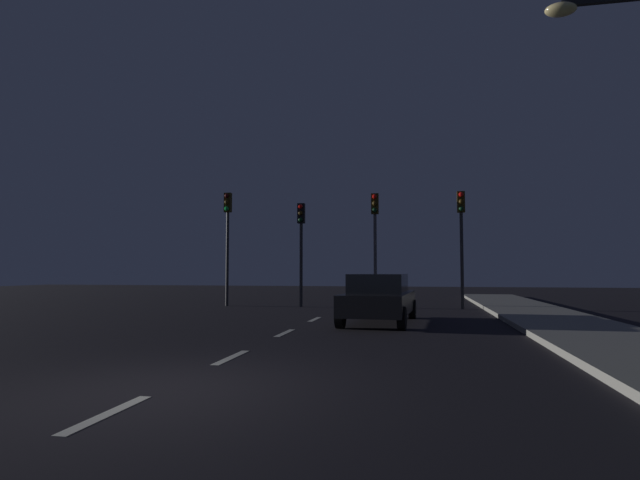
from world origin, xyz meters
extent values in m
plane|color=black|center=(0.00, 7.00, 0.00)|extent=(80.00, 80.00, 0.00)
cube|color=gray|center=(7.50, 7.00, 0.07)|extent=(3.00, 40.00, 0.15)
cube|color=silver|center=(0.00, -1.20, 0.00)|extent=(0.16, 1.60, 0.01)
cube|color=silver|center=(0.00, 2.60, 0.00)|extent=(0.16, 1.60, 0.01)
cube|color=silver|center=(0.00, 6.40, 0.00)|extent=(0.16, 1.60, 0.01)
cube|color=silver|center=(0.00, 10.20, 0.00)|extent=(0.16, 1.60, 0.01)
cylinder|color=#2D2D30|center=(-5.30, 15.87, 2.61)|extent=(0.14, 0.14, 5.22)
cube|color=#382D0C|center=(-5.30, 15.87, 4.77)|extent=(0.32, 0.24, 0.90)
sphere|color=#3F0C0C|center=(-5.30, 15.71, 5.07)|extent=(0.20, 0.20, 0.20)
sphere|color=#3F2D0C|center=(-5.30, 15.71, 4.77)|extent=(0.20, 0.20, 0.20)
sphere|color=#19D84C|center=(-5.30, 15.71, 4.47)|extent=(0.20, 0.20, 0.20)
cylinder|color=#2D2D30|center=(-1.80, 15.87, 2.32)|extent=(0.14, 0.14, 4.64)
cube|color=black|center=(-1.80, 15.87, 4.19)|extent=(0.32, 0.24, 0.90)
sphere|color=red|center=(-1.80, 15.71, 4.49)|extent=(0.20, 0.20, 0.20)
sphere|color=#3F2D0C|center=(-1.80, 15.71, 4.19)|extent=(0.20, 0.20, 0.20)
sphere|color=#0C3319|center=(-1.80, 15.71, 3.89)|extent=(0.20, 0.20, 0.20)
cylinder|color=#4C4C51|center=(1.52, 15.87, 2.50)|extent=(0.14, 0.14, 4.99)
cube|color=#382D0C|center=(1.52, 15.87, 4.54)|extent=(0.32, 0.24, 0.90)
sphere|color=red|center=(1.52, 15.71, 4.84)|extent=(0.20, 0.20, 0.20)
sphere|color=#3F2D0C|center=(1.52, 15.71, 4.54)|extent=(0.20, 0.20, 0.20)
sphere|color=#0C3319|center=(1.52, 15.71, 4.24)|extent=(0.20, 0.20, 0.20)
cylinder|color=#2D2D30|center=(5.17, 15.87, 2.49)|extent=(0.14, 0.14, 4.98)
cube|color=#382D0C|center=(5.17, 15.87, 4.53)|extent=(0.32, 0.24, 0.90)
sphere|color=red|center=(5.17, 15.71, 4.83)|extent=(0.20, 0.20, 0.20)
sphere|color=#3F2D0C|center=(5.17, 15.71, 4.53)|extent=(0.20, 0.20, 0.20)
sphere|color=#0C3319|center=(5.17, 15.71, 4.23)|extent=(0.20, 0.20, 0.20)
cube|color=black|center=(2.20, 9.40, 0.63)|extent=(2.11, 4.70, 0.62)
cube|color=black|center=(2.19, 9.17, 1.22)|extent=(1.73, 2.17, 0.57)
cylinder|color=black|center=(1.46, 11.20, 0.32)|extent=(0.26, 0.65, 0.64)
cylinder|color=black|center=(3.16, 11.09, 0.32)|extent=(0.26, 0.65, 0.64)
cylinder|color=black|center=(1.24, 7.70, 0.32)|extent=(0.26, 0.65, 0.64)
cylinder|color=black|center=(2.94, 7.60, 0.32)|extent=(0.26, 0.65, 0.64)
ellipsoid|color=#F2D88C|center=(6.04, 3.35, 6.39)|extent=(0.56, 0.36, 0.24)
camera|label=1|loc=(3.45, -6.45, 1.59)|focal=28.71mm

